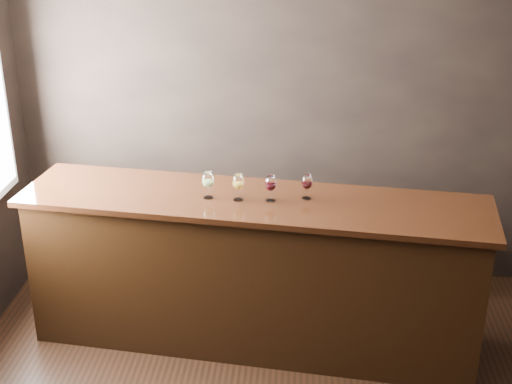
# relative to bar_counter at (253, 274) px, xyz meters

# --- Properties ---
(room_shell) EXTENTS (5.02, 4.52, 2.81)m
(room_shell) POSITION_rel_bar_counter_xyz_m (0.23, -1.04, 1.25)
(room_shell) COLOR black
(room_shell) RESTS_ON ground
(bar_counter) EXTENTS (3.26, 1.07, 1.12)m
(bar_counter) POSITION_rel_bar_counter_xyz_m (0.00, 0.00, 0.00)
(bar_counter) COLOR black
(bar_counter) RESTS_ON ground
(bar_top) EXTENTS (3.38, 1.16, 0.04)m
(bar_top) POSITION_rel_bar_counter_xyz_m (0.00, 0.00, 0.58)
(bar_top) COLOR black
(bar_top) RESTS_ON bar_counter
(back_bar_shelf) EXTENTS (2.15, 0.40, 0.77)m
(back_bar_shelf) POSITION_rel_bar_counter_xyz_m (-0.03, 0.87, -0.17)
(back_bar_shelf) COLOR black
(back_bar_shelf) RESTS_ON ground
(glass_white) EXTENTS (0.08, 0.08, 0.19)m
(glass_white) POSITION_rel_bar_counter_xyz_m (-0.31, -0.01, 0.73)
(glass_white) COLOR white
(glass_white) RESTS_ON bar_top
(glass_amber) EXTENTS (0.08, 0.08, 0.19)m
(glass_amber) POSITION_rel_bar_counter_xyz_m (-0.10, -0.03, 0.73)
(glass_amber) COLOR white
(glass_amber) RESTS_ON bar_top
(glass_red_a) EXTENTS (0.08, 0.08, 0.19)m
(glass_red_a) POSITION_rel_bar_counter_xyz_m (0.12, -0.03, 0.73)
(glass_red_a) COLOR white
(glass_red_a) RESTS_ON bar_top
(glass_red_b) EXTENTS (0.08, 0.08, 0.18)m
(glass_red_b) POSITION_rel_bar_counter_xyz_m (0.37, 0.03, 0.72)
(glass_red_b) COLOR white
(glass_red_b) RESTS_ON bar_top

